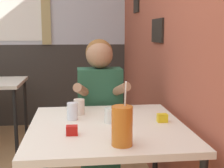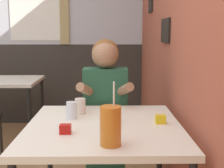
# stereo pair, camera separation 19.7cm
# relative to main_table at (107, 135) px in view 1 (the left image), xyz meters

# --- Properties ---
(brick_wall_right) EXTENTS (0.08, 4.77, 2.70)m
(brick_wall_right) POSITION_rel_main_table_xyz_m (0.52, 1.12, 0.69)
(brick_wall_right) COLOR #9E4C38
(brick_wall_right) RESTS_ON ground_plane
(back_wall) EXTENTS (5.42, 0.09, 2.70)m
(back_wall) POSITION_rel_main_table_xyz_m (-0.73, 2.53, 0.69)
(back_wall) COLOR silver
(back_wall) RESTS_ON ground_plane
(main_table) EXTENTS (0.90, 0.95, 0.73)m
(main_table) POSITION_rel_main_table_xyz_m (0.00, 0.00, 0.00)
(main_table) COLOR beige
(main_table) RESTS_ON ground_plane
(person_seated) EXTENTS (0.42, 0.41, 1.21)m
(person_seated) POSITION_rel_main_table_xyz_m (0.00, 0.63, -0.02)
(person_seated) COLOR #235138
(person_seated) RESTS_ON ground_plane
(cocktail_pitcher) EXTENTS (0.10, 0.10, 0.31)m
(cocktail_pitcher) POSITION_rel_main_table_xyz_m (0.04, -0.34, 0.16)
(cocktail_pitcher) COLOR #C6661E
(cocktail_pitcher) RESTS_ON main_table
(glass_near_pitcher) EXTENTS (0.07, 0.07, 0.11)m
(glass_near_pitcher) POSITION_rel_main_table_xyz_m (-0.20, 0.13, 0.12)
(glass_near_pitcher) COLOR silver
(glass_near_pitcher) RESTS_ON main_table
(glass_center) EXTENTS (0.08, 0.08, 0.09)m
(glass_center) POSITION_rel_main_table_xyz_m (0.03, 0.04, 0.11)
(glass_center) COLOR silver
(glass_center) RESTS_ON main_table
(glass_far_side) EXTENTS (0.07, 0.07, 0.10)m
(glass_far_side) POSITION_rel_main_table_xyz_m (-0.16, 0.25, 0.11)
(glass_far_side) COLOR silver
(glass_far_side) RESTS_ON main_table
(condiment_ketchup) EXTENTS (0.06, 0.04, 0.05)m
(condiment_ketchup) POSITION_rel_main_table_xyz_m (-0.20, -0.16, 0.09)
(condiment_ketchup) COLOR #B7140F
(condiment_ketchup) RESTS_ON main_table
(condiment_mustard) EXTENTS (0.06, 0.04, 0.05)m
(condiment_mustard) POSITION_rel_main_table_xyz_m (0.33, 0.02, 0.09)
(condiment_mustard) COLOR yellow
(condiment_mustard) RESTS_ON main_table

